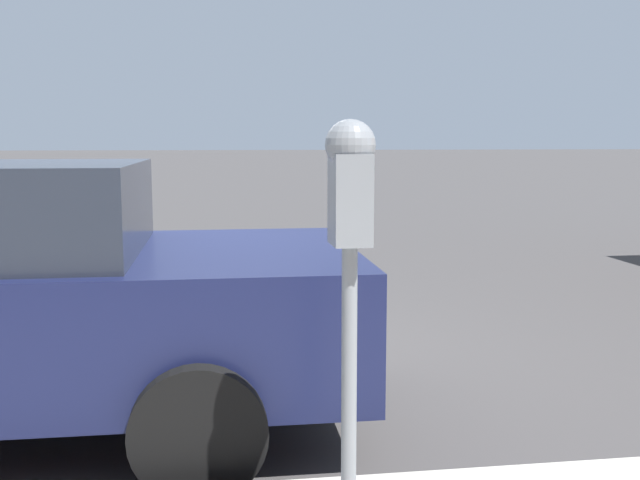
{
  "coord_description": "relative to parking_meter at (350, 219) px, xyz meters",
  "views": [
    {
      "loc": [
        -5.33,
        -0.44,
        1.66
      ],
      "look_at": [
        -2.25,
        -0.88,
        1.24
      ],
      "focal_mm": 42.0,
      "sensor_mm": 36.0,
      "label": 1
    }
  ],
  "objects": [
    {
      "name": "ground_plane",
      "position": [
        2.59,
        0.95,
        -1.36
      ],
      "size": [
        220.0,
        220.0,
        0.0
      ],
      "primitive_type": "plane",
      "color": "#3D3A3A"
    },
    {
      "name": "parking_meter",
      "position": [
        0.0,
        0.0,
        0.0
      ],
      "size": [
        0.21,
        0.19,
        1.57
      ],
      "color": "gray",
      "rests_on": "sidewalk"
    }
  ]
}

